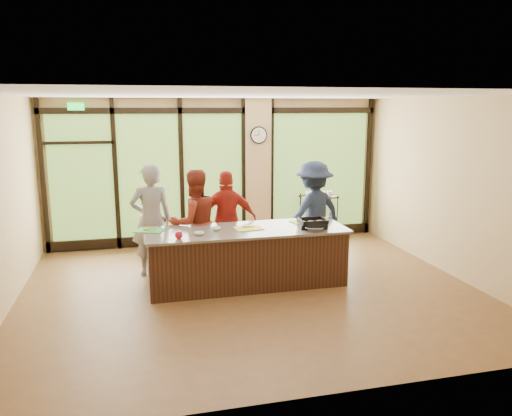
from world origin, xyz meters
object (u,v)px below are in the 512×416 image
flower_stand (153,235)px  cook_left (151,220)px  roasting_pan (312,225)px  island_base (246,258)px  bar_cart (319,211)px  cook_right (313,212)px

flower_stand → cook_left: bearing=-112.0°
cook_left → roasting_pan: cook_left is taller
island_base → bar_cart: size_ratio=2.96×
island_base → roasting_pan: roasting_pan is taller
bar_cart → flower_stand: bearing=-177.6°
island_base → cook_left: cook_left is taller
cook_right → bar_cart: bearing=-134.6°
island_base → roasting_pan: size_ratio=7.27×
island_base → flower_stand: 2.44m
bar_cart → cook_left: bearing=-160.8°
cook_left → flower_stand: cook_left is taller
island_base → flower_stand: size_ratio=3.95×
flower_stand → cook_right: bearing=-40.9°
cook_left → cook_right: cook_left is taller
cook_right → roasting_pan: size_ratio=4.39×
cook_right → flower_stand: bearing=-41.8°
cook_right → roasting_pan: 1.11m
roasting_pan → bar_cart: (1.09, 2.54, -0.33)m
cook_right → roasting_pan: bearing=48.8°
bar_cart → island_base: bearing=-135.7°
island_base → cook_left: size_ratio=1.62×
cook_right → cook_left: bearing=-20.0°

